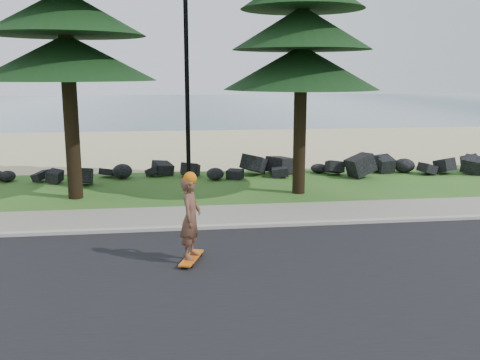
{
  "coord_description": "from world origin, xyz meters",
  "views": [
    {
      "loc": [
        -0.54,
        -13.62,
        3.82
      ],
      "look_at": [
        1.23,
        0.0,
        1.04
      ],
      "focal_mm": 40.0,
      "sensor_mm": 36.0,
      "label": 1
    }
  ],
  "objects": [
    {
      "name": "ground",
      "position": [
        0.0,
        0.0,
        0.0
      ],
      "size": [
        160.0,
        160.0,
        0.0
      ],
      "primitive_type": "plane",
      "color": "#2C5D1D",
      "rests_on": "ground"
    },
    {
      "name": "road",
      "position": [
        0.0,
        -4.5,
        0.01
      ],
      "size": [
        160.0,
        7.0,
        0.02
      ],
      "primitive_type": "cube",
      "color": "black",
      "rests_on": "ground"
    },
    {
      "name": "kerb",
      "position": [
        0.0,
        -0.9,
        0.05
      ],
      "size": [
        160.0,
        0.2,
        0.1
      ],
      "primitive_type": "cube",
      "color": "#ADA79C",
      "rests_on": "ground"
    },
    {
      "name": "sidewalk",
      "position": [
        0.0,
        0.2,
        0.04
      ],
      "size": [
        160.0,
        2.0,
        0.08
      ],
      "primitive_type": "cube",
      "color": "gray",
      "rests_on": "ground"
    },
    {
      "name": "beach_sand",
      "position": [
        0.0,
        14.5,
        0.01
      ],
      "size": [
        160.0,
        15.0,
        0.01
      ],
      "primitive_type": "cube",
      "color": "beige",
      "rests_on": "ground"
    },
    {
      "name": "ocean",
      "position": [
        0.0,
        51.0,
        0.0
      ],
      "size": [
        160.0,
        58.0,
        0.01
      ],
      "primitive_type": "cube",
      "color": "#385A6B",
      "rests_on": "ground"
    },
    {
      "name": "seawall_boulders",
      "position": [
        0.0,
        5.6,
        0.0
      ],
      "size": [
        60.0,
        2.4,
        1.1
      ],
      "primitive_type": null,
      "color": "black",
      "rests_on": "ground"
    },
    {
      "name": "lamp_post",
      "position": [
        0.0,
        3.2,
        4.13
      ],
      "size": [
        0.25,
        0.14,
        8.14
      ],
      "color": "black",
      "rests_on": "ground"
    },
    {
      "name": "skateboarder",
      "position": [
        -0.18,
        -3.21,
        0.94
      ],
      "size": [
        0.58,
        1.03,
        1.87
      ],
      "rotation": [
        0.0,
        0.0,
        1.24
      ],
      "color": "#DD5E0D",
      "rests_on": "ground"
    }
  ]
}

